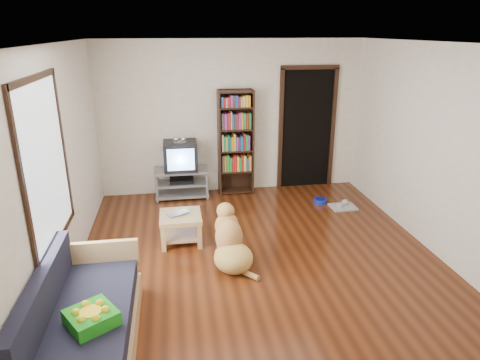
{
  "coord_description": "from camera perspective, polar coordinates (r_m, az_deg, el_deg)",
  "views": [
    {
      "loc": [
        -1.0,
        -4.7,
        2.74
      ],
      "look_at": [
        -0.18,
        0.44,
        0.9
      ],
      "focal_mm": 32.0,
      "sensor_mm": 36.0,
      "label": 1
    }
  ],
  "objects": [
    {
      "name": "ground",
      "position": [
        5.53,
        2.58,
        -10.23
      ],
      "size": [
        5.0,
        5.0,
        0.0
      ],
      "primitive_type": "plane",
      "color": "#51230E",
      "rests_on": "ground"
    },
    {
      "name": "ceiling",
      "position": [
        4.81,
        3.07,
        17.79
      ],
      "size": [
        5.0,
        5.0,
        0.0
      ],
      "primitive_type": "plane",
      "rotation": [
        3.14,
        0.0,
        0.0
      ],
      "color": "white",
      "rests_on": "ground"
    },
    {
      "name": "wall_back",
      "position": [
        7.41,
        -1.16,
        8.28
      ],
      "size": [
        4.5,
        0.0,
        4.5
      ],
      "primitive_type": "plane",
      "rotation": [
        1.57,
        0.0,
        0.0
      ],
      "color": "silver",
      "rests_on": "ground"
    },
    {
      "name": "wall_front",
      "position": [
        2.81,
        13.41,
        -11.92
      ],
      "size": [
        4.5,
        0.0,
        4.5
      ],
      "primitive_type": "plane",
      "rotation": [
        -1.57,
        0.0,
        0.0
      ],
      "color": "silver",
      "rests_on": "ground"
    },
    {
      "name": "wall_left",
      "position": [
        5.07,
        -22.95,
        1.41
      ],
      "size": [
        0.0,
        5.0,
        5.0
      ],
      "primitive_type": "plane",
      "rotation": [
        1.57,
        0.0,
        1.57
      ],
      "color": "silver",
      "rests_on": "ground"
    },
    {
      "name": "wall_right",
      "position": [
        5.89,
        24.8,
        3.51
      ],
      "size": [
        0.0,
        5.0,
        5.0
      ],
      "primitive_type": "plane",
      "rotation": [
        1.57,
        0.0,
        -1.57
      ],
      "color": "silver",
      "rests_on": "ground"
    },
    {
      "name": "green_cushion",
      "position": [
        3.92,
        -19.2,
        -16.93
      ],
      "size": [
        0.5,
        0.5,
        0.12
      ],
      "primitive_type": "cube",
      "rotation": [
        0.0,
        0.0,
        0.58
      ],
      "color": "#1C981D",
      "rests_on": "sofa"
    },
    {
      "name": "laptop",
      "position": [
        5.75,
        -7.96,
        -4.61
      ],
      "size": [
        0.37,
        0.33,
        0.02
      ],
      "primitive_type": "imported",
      "rotation": [
        0.0,
        0.0,
        0.51
      ],
      "color": "silver",
      "rests_on": "coffee_table"
    },
    {
      "name": "dog_bowl",
      "position": [
        7.24,
        10.65,
        -2.75
      ],
      "size": [
        0.22,
        0.22,
        0.08
      ],
      "primitive_type": "cylinder",
      "color": "navy",
      "rests_on": "ground"
    },
    {
      "name": "grey_rag",
      "position": [
        7.14,
        13.57,
        -3.52
      ],
      "size": [
        0.41,
        0.33,
        0.03
      ],
      "primitive_type": "cube",
      "rotation": [
        0.0,
        0.0,
        0.03
      ],
      "color": "#9E9E9E",
      "rests_on": "ground"
    },
    {
      "name": "window",
      "position": [
        4.55,
        -24.45,
        1.88
      ],
      "size": [
        0.03,
        1.46,
        1.7
      ],
      "color": "white",
      "rests_on": "wall_left"
    },
    {
      "name": "doorway",
      "position": [
        7.73,
        8.91,
        7.14
      ],
      "size": [
        1.03,
        0.05,
        2.19
      ],
      "color": "black",
      "rests_on": "wall_back"
    },
    {
      "name": "tv_stand",
      "position": [
        7.38,
        -7.78,
        -0.27
      ],
      "size": [
        0.9,
        0.45,
        0.5
      ],
      "color": "#99999E",
      "rests_on": "ground"
    },
    {
      "name": "crt_tv",
      "position": [
        7.25,
        -7.95,
        3.32
      ],
      "size": [
        0.55,
        0.52,
        0.58
      ],
      "color": "black",
      "rests_on": "tv_stand"
    },
    {
      "name": "bookshelf",
      "position": [
        7.33,
        -0.59,
        5.76
      ],
      "size": [
        0.6,
        0.3,
        1.8
      ],
      "color": "black",
      "rests_on": "ground"
    },
    {
      "name": "sofa",
      "position": [
        4.23,
        -20.14,
        -17.74
      ],
      "size": [
        0.8,
        1.8,
        0.8
      ],
      "color": "tan",
      "rests_on": "ground"
    },
    {
      "name": "coffee_table",
      "position": [
        5.83,
        -7.91,
        -5.68
      ],
      "size": [
        0.55,
        0.55,
        0.4
      ],
      "color": "tan",
      "rests_on": "ground"
    },
    {
      "name": "dog",
      "position": [
        5.26,
        -1.29,
        -8.45
      ],
      "size": [
        0.54,
        0.88,
        0.76
      ],
      "color": "gold",
      "rests_on": "ground"
    }
  ]
}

